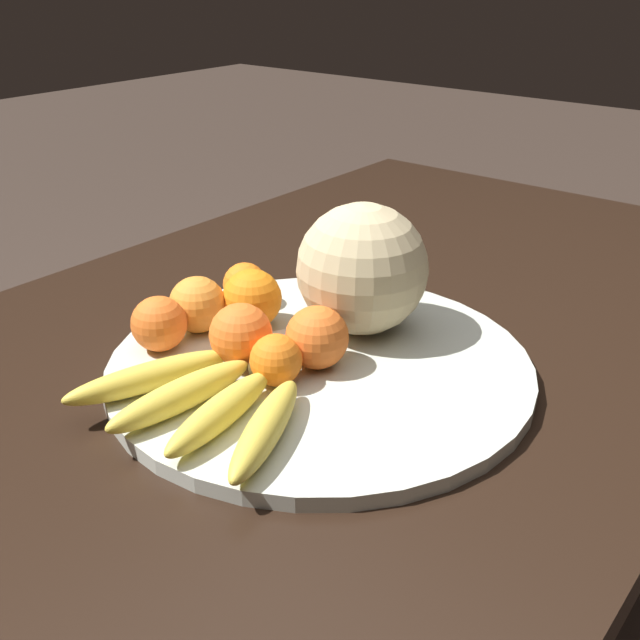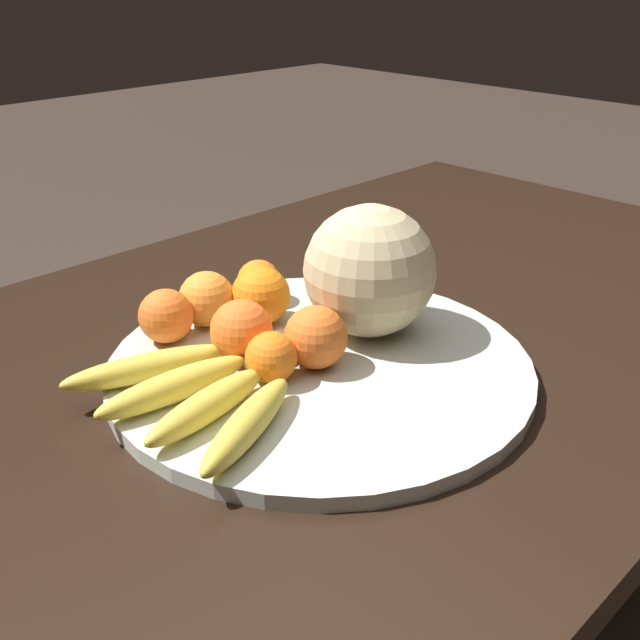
{
  "view_description": "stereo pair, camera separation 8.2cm",
  "coord_description": "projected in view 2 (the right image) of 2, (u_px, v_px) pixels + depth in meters",
  "views": [
    {
      "loc": [
        -0.6,
        -0.52,
        1.18
      ],
      "look_at": [
        -0.03,
        -0.05,
        0.81
      ],
      "focal_mm": 42.0,
      "sensor_mm": 36.0,
      "label": 1
    },
    {
      "loc": [
        -0.55,
        -0.58,
        1.18
      ],
      "look_at": [
        -0.03,
        -0.05,
        0.81
      ],
      "focal_mm": 42.0,
      "sensor_mm": 36.0,
      "label": 2
    }
  ],
  "objects": [
    {
      "name": "orange_front_left",
      "position": [
        261.0,
        296.0,
        0.91
      ],
      "size": [
        0.07,
        0.07,
        0.07
      ],
      "color": "orange",
      "rests_on": "fruit_bowl"
    },
    {
      "name": "orange_side_extra",
      "position": [
        271.0,
        357.0,
        0.79
      ],
      "size": [
        0.06,
        0.06,
        0.06
      ],
      "color": "orange",
      "rests_on": "fruit_bowl"
    },
    {
      "name": "melon",
      "position": [
        370.0,
        271.0,
        0.87
      ],
      "size": [
        0.16,
        0.16,
        0.16
      ],
      "color": "#C6B284",
      "rests_on": "fruit_bowl"
    },
    {
      "name": "orange_mid_center",
      "position": [
        241.0,
        331.0,
        0.83
      ],
      "size": [
        0.07,
        0.07,
        0.07
      ],
      "color": "orange",
      "rests_on": "fruit_bowl"
    },
    {
      "name": "orange_back_right",
      "position": [
        316.0,
        337.0,
        0.82
      ],
      "size": [
        0.07,
        0.07,
        0.07
      ],
      "color": "orange",
      "rests_on": "fruit_bowl"
    },
    {
      "name": "kitchen_table",
      "position": [
        306.0,
        412.0,
        0.94
      ],
      "size": [
        1.68,
        0.88,
        0.75
      ],
      "color": "black",
      "rests_on": "ground_plane"
    },
    {
      "name": "fruit_bowl",
      "position": [
        320.0,
        365.0,
        0.85
      ],
      "size": [
        0.48,
        0.48,
        0.02
      ],
      "color": "beige",
      "rests_on": "kitchen_table"
    },
    {
      "name": "orange_front_right",
      "position": [
        207.0,
        299.0,
        0.91
      ],
      "size": [
        0.07,
        0.07,
        0.07
      ],
      "color": "orange",
      "rests_on": "fruit_bowl"
    },
    {
      "name": "orange_back_left",
      "position": [
        166.0,
        316.0,
        0.87
      ],
      "size": [
        0.06,
        0.06,
        0.06
      ],
      "color": "orange",
      "rests_on": "fruit_bowl"
    },
    {
      "name": "orange_top_small",
      "position": [
        259.0,
        281.0,
        0.97
      ],
      "size": [
        0.06,
        0.06,
        0.06
      ],
      "color": "orange",
      "rests_on": "fruit_bowl"
    },
    {
      "name": "banana_bunch",
      "position": [
        193.0,
        394.0,
        0.75
      ],
      "size": [
        0.19,
        0.25,
        0.03
      ],
      "rotation": [
        0.0,
        0.0,
        3.18
      ],
      "color": "#473819",
      "rests_on": "fruit_bowl"
    },
    {
      "name": "produce_tag",
      "position": [
        285.0,
        334.0,
        0.9
      ],
      "size": [
        0.08,
        0.06,
        0.0
      ],
      "rotation": [
        0.0,
        0.0,
        -0.49
      ],
      "color": "white",
      "rests_on": "fruit_bowl"
    }
  ]
}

